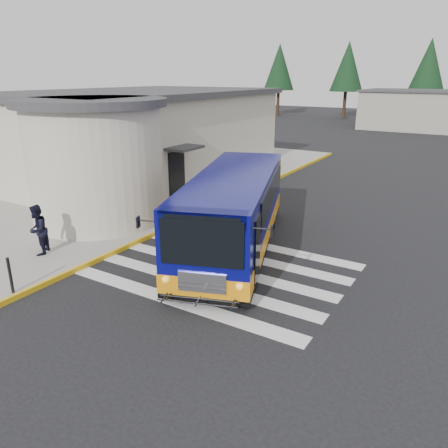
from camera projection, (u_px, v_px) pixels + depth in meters
The scene contains 9 objects.
ground at pixel (243, 262), 14.25m from camera, with size 140.00×140.00×0.00m, color black.
sidewalk at pixel (125, 195), 21.90m from camera, with size 10.00×34.00×0.15m, color gray.
curb_strip at pixel (207, 210), 19.45m from camera, with size 0.12×34.00×0.16m, color gold.
station_building at pixel (134, 136), 24.35m from camera, with size 12.70×18.70×4.80m.
crosswalk at pixel (217, 267), 13.85m from camera, with size 8.00×5.35×0.01m.
transit_bus at pixel (234, 215), 14.90m from camera, with size 5.71×9.64×2.66m.
pedestrian_a at pixel (74, 214), 16.06m from camera, with size 0.57×0.38×1.57m, color black.
pedestrian_b at pixel (37, 230), 14.27m from camera, with size 0.82×0.64×1.68m, color black.
bollard at pixel (10, 275), 11.78m from camera, with size 0.08×0.08×1.04m, color black.
Camera 1 is at (6.31, -11.46, 5.82)m, focal length 35.00 mm.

